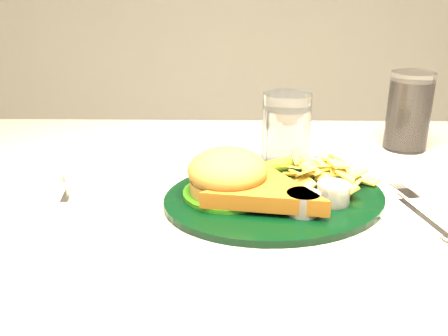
# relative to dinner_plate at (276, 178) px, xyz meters

# --- Properties ---
(dinner_plate) EXTENTS (0.37, 0.33, 0.07)m
(dinner_plate) POSITION_rel_dinner_plate_xyz_m (0.00, 0.00, 0.00)
(dinner_plate) COLOR black
(dinner_plate) RESTS_ON table
(water_glass) EXTENTS (0.09, 0.09, 0.12)m
(water_glass) POSITION_rel_dinner_plate_xyz_m (0.03, 0.14, 0.03)
(water_glass) COLOR white
(water_glass) RESTS_ON table
(cola_glass) EXTENTS (0.09, 0.09, 0.14)m
(cola_glass) POSITION_rel_dinner_plate_xyz_m (0.25, 0.23, 0.03)
(cola_glass) COLOR black
(cola_glass) RESTS_ON table
(fork_napkin) EXTENTS (0.14, 0.17, 0.01)m
(fork_napkin) POSITION_rel_dinner_plate_xyz_m (0.19, -0.05, -0.03)
(fork_napkin) COLOR silver
(fork_napkin) RESTS_ON table
(spoon) EXTENTS (0.07, 0.17, 0.01)m
(spoon) POSITION_rel_dinner_plate_xyz_m (-0.30, 0.04, -0.03)
(spoon) COLOR silver
(spoon) RESTS_ON table
(ramekin) EXTENTS (0.06, 0.06, 0.03)m
(ramekin) POSITION_rel_dinner_plate_xyz_m (-0.30, 0.07, -0.02)
(ramekin) COLOR silver
(ramekin) RESTS_ON table
(wrapped_straw) EXTENTS (0.18, 0.07, 0.01)m
(wrapped_straw) POSITION_rel_dinner_plate_xyz_m (-0.10, 0.11, -0.03)
(wrapped_straw) COLOR white
(wrapped_straw) RESTS_ON table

